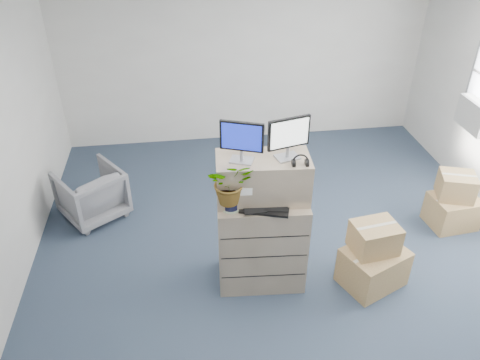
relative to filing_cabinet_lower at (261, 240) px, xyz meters
name	(u,v)px	position (x,y,z in m)	size (l,w,h in m)	color
ground	(287,274)	(0.32, 0.00, -0.55)	(7.00, 7.00, 0.00)	#273647
wall_back	(244,59)	(0.32, 3.51, 0.85)	(6.00, 0.02, 2.80)	beige
ac_unit	(477,115)	(3.19, 1.40, 0.65)	(0.24, 0.60, 0.40)	#BBBBB7
filing_cabinet_lower	(261,240)	(0.00, 0.00, 0.00)	(0.94, 0.58, 1.10)	gray
filing_cabinet_upper	(263,178)	(0.00, 0.05, 0.79)	(0.94, 0.47, 0.47)	gray
monitor_left	(242,140)	(-0.22, 0.03, 1.26)	(0.41, 0.23, 0.42)	#99999E
monitor_right	(289,136)	(0.24, 0.02, 1.27)	(0.43, 0.22, 0.43)	#99999E
headphones	(300,161)	(0.33, -0.13, 1.06)	(0.16, 0.16, 0.02)	black
keyboard	(264,209)	(-0.01, -0.17, 0.56)	(0.50, 0.21, 0.03)	black
mouse	(296,203)	(0.32, -0.13, 0.57)	(0.10, 0.06, 0.03)	silver
water_bottle	(272,187)	(0.10, 0.01, 0.69)	(0.08, 0.08, 0.29)	gray
phone_dock	(257,196)	(-0.06, 0.02, 0.59)	(0.06, 0.05, 0.13)	silver
external_drive	(296,189)	(0.37, 0.09, 0.58)	(0.23, 0.17, 0.07)	black
tissue_box	(297,182)	(0.39, 0.11, 0.67)	(0.26, 0.13, 0.10)	#46AEF0
potted_plant	(231,186)	(-0.34, -0.10, 0.82)	(0.47, 0.52, 0.47)	#A3B794
office_chair	(91,191)	(-2.04, 1.48, -0.16)	(0.75, 0.70, 0.77)	slate
cardboard_boxes	(412,232)	(1.86, 0.15, -0.22)	(2.16, 1.53, 0.79)	olive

